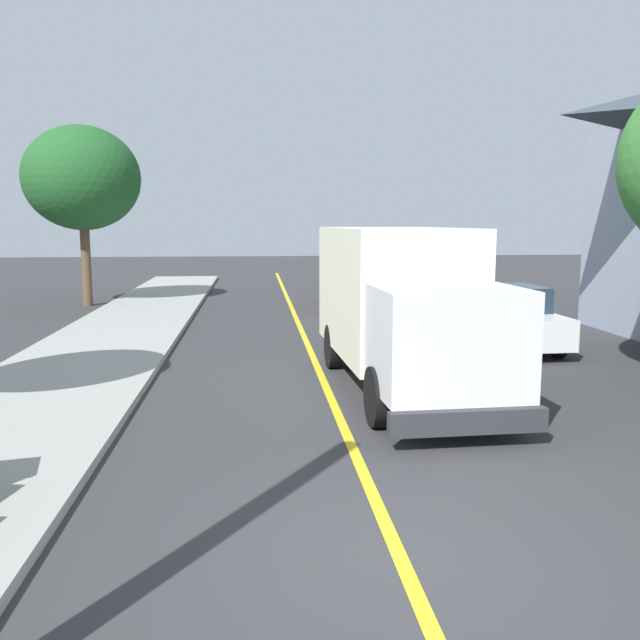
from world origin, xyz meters
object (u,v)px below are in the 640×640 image
Objects in this scene: parked_car_mid at (354,286)px; parked_car_near at (371,304)px; street_tree_down_block at (82,179)px; box_truck at (402,301)px; parked_van_across at (506,318)px.

parked_car_near is at bearing -93.50° from parked_car_mid.
street_tree_down_block is (-10.25, 6.87, 4.20)m from parked_car_near.
box_truck is 1.64× the size of parked_van_across.
parked_van_across is at bearing -49.64° from parked_car_near.
parked_van_across is 0.63× the size of street_tree_down_block.
parked_car_near is at bearing -33.83° from street_tree_down_block.
box_truck is 1.65× the size of parked_car_mid.
street_tree_down_block reaches higher than parked_car_near.
street_tree_down_block reaches higher than parked_car_mid.
parked_car_mid is 0.63× the size of street_tree_down_block.
street_tree_down_block is at bearing 141.85° from parked_van_across.
parked_car_mid is at bearing 86.50° from parked_car_near.
street_tree_down_block reaches higher than box_truck.
box_truck is 13.50m from parked_car_mid.
parked_van_across is 17.39m from street_tree_down_block.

